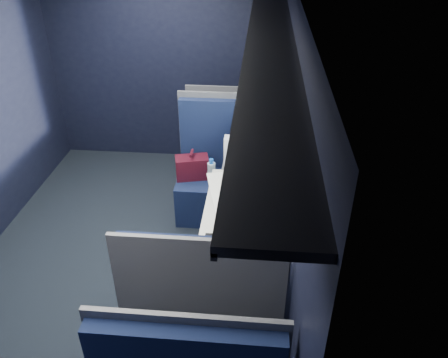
# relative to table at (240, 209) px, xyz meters

# --- Properties ---
(ground) EXTENTS (2.80, 4.20, 0.01)m
(ground) POSITION_rel_table_xyz_m (-1.03, 0.00, -0.67)
(ground) COLOR black
(room_shell) EXTENTS (3.00, 4.40, 2.40)m
(room_shell) POSITION_rel_table_xyz_m (-1.01, 0.00, 0.81)
(room_shell) COLOR black
(room_shell) RESTS_ON ground
(table) EXTENTS (0.62, 1.00, 0.74)m
(table) POSITION_rel_table_xyz_m (0.00, 0.00, 0.00)
(table) COLOR #54565E
(table) RESTS_ON ground
(seat_bay_near) EXTENTS (1.05, 0.62, 1.26)m
(seat_bay_near) POSITION_rel_table_xyz_m (-0.20, 0.87, -0.24)
(seat_bay_near) COLOR black
(seat_bay_near) RESTS_ON ground
(seat_bay_far) EXTENTS (1.04, 0.62, 1.26)m
(seat_bay_far) POSITION_rel_table_xyz_m (-0.18, -0.87, -0.25)
(seat_bay_far) COLOR black
(seat_bay_far) RESTS_ON ground
(seat_row_front) EXTENTS (1.04, 0.51, 1.16)m
(seat_row_front) POSITION_rel_table_xyz_m (-0.18, 1.80, -0.25)
(seat_row_front) COLOR black
(seat_row_front) RESTS_ON ground
(man) EXTENTS (0.53, 0.56, 1.32)m
(man) POSITION_rel_table_xyz_m (0.07, 0.70, 0.06)
(man) COLOR black
(man) RESTS_ON ground
(woman) EXTENTS (0.53, 0.56, 1.32)m
(woman) POSITION_rel_table_xyz_m (0.07, -0.71, 0.06)
(woman) COLOR black
(woman) RESTS_ON ground
(papers) EXTENTS (0.67, 0.83, 0.01)m
(papers) POSITION_rel_table_xyz_m (0.00, 0.12, 0.08)
(papers) COLOR white
(papers) RESTS_ON table
(laptop) EXTENTS (0.31, 0.38, 0.27)m
(laptop) POSITION_rel_table_xyz_m (0.27, 0.04, 0.15)
(laptop) COLOR silver
(laptop) RESTS_ON table
(bottle_small) EXTENTS (0.07, 0.07, 0.24)m
(bottle_small) POSITION_rel_table_xyz_m (0.30, 0.31, 0.18)
(bottle_small) COLOR silver
(bottle_small) RESTS_ON table
(cup) EXTENTS (0.07, 0.07, 0.09)m
(cup) POSITION_rel_table_xyz_m (0.26, 0.42, 0.12)
(cup) COLOR white
(cup) RESTS_ON table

